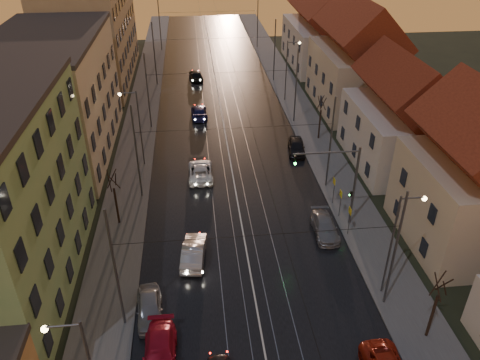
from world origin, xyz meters
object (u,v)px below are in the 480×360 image
object	(u,v)px
street_lamp_3	(289,65)
parked_left_2	(160,353)
traffic_light_mast	(343,177)
driving_car_3	(199,112)
street_lamp_1	(397,236)
driving_car_4	(196,75)
parked_right_2	(296,147)
driving_car_1	(194,252)
parked_left_3	(150,308)
street_lamp_2	(136,121)
driving_car_2	(201,171)
parked_right_1	(325,227)

from	to	relation	value
street_lamp_3	parked_left_2	world-z (taller)	street_lamp_3
traffic_light_mast	driving_car_3	world-z (taller)	traffic_light_mast
parked_left_2	street_lamp_1	bearing A→B (deg)	15.11
driving_car_4	parked_right_2	size ratio (longest dim) A/B	1.06
traffic_light_mast	driving_car_1	world-z (taller)	traffic_light_mast
traffic_light_mast	parked_left_3	world-z (taller)	traffic_light_mast
street_lamp_1	driving_car_1	size ratio (longest dim) A/B	1.74
street_lamp_3	driving_car_4	size ratio (longest dim) A/B	1.79
street_lamp_2	parked_left_3	size ratio (longest dim) A/B	1.95
street_lamp_3	traffic_light_mast	world-z (taller)	street_lamp_3
driving_car_2	driving_car_4	distance (m)	28.70
driving_car_2	parked_right_2	size ratio (longest dim) A/B	1.18
driving_car_4	parked_left_3	distance (m)	46.32
parked_right_1	parked_right_2	xyz separation A→B (m)	(0.63, 14.10, 0.08)
driving_car_1	parked_right_2	xyz separation A→B (m)	(11.26, 16.22, -0.04)
traffic_light_mast	street_lamp_1	bearing A→B (deg)	-82.09
street_lamp_2	driving_car_1	distance (m)	16.52
parked_left_3	parked_right_1	bearing A→B (deg)	23.18
street_lamp_3	parked_left_3	bearing A→B (deg)	-113.84
street_lamp_2	parked_left_3	xyz separation A→B (m)	(2.09, -20.48, -4.19)
street_lamp_1	driving_car_2	distance (m)	21.33
street_lamp_3	traffic_light_mast	bearing A→B (deg)	-92.27
street_lamp_3	driving_car_1	xyz separation A→B (m)	(-13.15, -31.18, -4.13)
driving_car_4	parked_left_3	bearing A→B (deg)	78.74
driving_car_2	driving_car_4	size ratio (longest dim) A/B	1.11
driving_car_3	parked_left_3	world-z (taller)	parked_left_3
driving_car_1	parked_left_2	world-z (taller)	driving_car_1
street_lamp_3	parked_left_3	size ratio (longest dim) A/B	1.95
street_lamp_1	street_lamp_3	world-z (taller)	same
driving_car_1	driving_car_2	bearing A→B (deg)	-87.34
traffic_light_mast	parked_right_1	size ratio (longest dim) A/B	1.64
driving_car_2	driving_car_3	world-z (taller)	driving_car_2
street_lamp_1	parked_left_3	distance (m)	16.67
driving_car_3	driving_car_4	world-z (taller)	driving_car_4
street_lamp_2	parked_right_1	distance (m)	20.85
parked_right_1	parked_right_2	size ratio (longest dim) A/B	1.04
street_lamp_1	parked_left_3	xyz separation A→B (m)	(-16.12, -0.48, -4.19)
street_lamp_1	parked_left_3	bearing A→B (deg)	-178.29
street_lamp_1	parked_left_2	size ratio (longest dim) A/B	1.69
street_lamp_3	driving_car_2	xyz separation A→B (m)	(-12.25, -19.05, -4.19)
driving_car_2	parked_right_2	bearing A→B (deg)	-157.95
parked_right_1	street_lamp_1	bearing A→B (deg)	-68.36
street_lamp_2	driving_car_3	xyz separation A→B (m)	(6.26, 11.64, -4.20)
street_lamp_3	parked_right_1	xyz separation A→B (m)	(-2.52, -29.06, -4.25)
street_lamp_1	parked_left_2	xyz separation A→B (m)	(-15.30, -4.07, -4.20)
street_lamp_1	parked_right_2	size ratio (longest dim) A/B	1.90
driving_car_3	parked_right_2	world-z (taller)	parked_right_2
parked_right_2	street_lamp_2	bearing A→B (deg)	-168.46
traffic_light_mast	driving_car_1	size ratio (longest dim) A/B	1.57
parked_left_3	driving_car_4	bearing A→B (deg)	79.46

